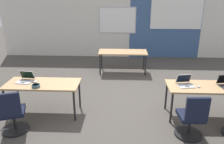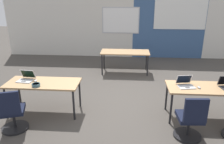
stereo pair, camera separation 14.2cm
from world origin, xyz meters
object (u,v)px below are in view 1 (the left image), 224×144
Objects in this scene: desk_near_left at (43,86)px; chair_near_right_inner at (192,120)px; laptop_near_left_end at (25,79)px; laptop_near_right_inner at (185,83)px; snack_bowl at (36,86)px; desk_far_center at (123,53)px; chair_near_left_end at (13,115)px; mouse_near_right_inner at (199,86)px; desk_near_right at (205,89)px; mouse_near_left_end at (35,81)px.

chair_near_right_inner reaches higher than desk_near_left.
laptop_near_right_inner is at bearing 4.69° from laptop_near_left_end.
laptop_near_left_end reaches higher than chair_near_right_inner.
desk_far_center is at bearing 58.99° from snack_bowl.
desk_far_center is at bearing -74.08° from chair_near_right_inner.
laptop_near_left_end is at bearing -17.89° from chair_near_right_inner.
chair_near_left_end is at bearing -3.59° from chair_near_right_inner.
laptop_near_right_inner is at bearing 0.34° from desk_near_left.
laptop_near_left_end is 3.75m from mouse_near_right_inner.
mouse_near_right_inner is (1.59, -2.86, 0.08)m from desk_far_center.
desk_far_center is 3.48m from laptop_near_left_end.
desk_near_left is at bearing -122.01° from desk_far_center.
chair_near_left_end is at bearing -120.25° from desk_far_center.
desk_near_right is 3.94m from chair_near_left_end.
chair_near_left_end is at bearing -116.06° from snack_bowl.
desk_far_center is at bearing 54.94° from mouse_near_left_end.
laptop_near_left_end is at bearing 171.77° from mouse_near_left_end.
desk_far_center is at bearing 105.22° from laptop_near_right_inner.
desk_near_right is at bearing 0.00° from desk_near_left.
chair_near_left_end reaches higher than desk_near_left.
mouse_near_left_end is (-1.93, -2.75, 0.08)m from desk_far_center.
mouse_near_right_inner is (0.26, -0.08, -0.03)m from laptop_near_right_inner.
chair_near_right_inner reaches higher than mouse_near_right_inner.
desk_near_left and desk_far_center have the same top height.
laptop_near_left_end is at bearing 139.38° from snack_bowl.
mouse_near_left_end reaches higher than desk_far_center.
chair_near_left_end and chair_near_right_inner have the same top height.
desk_near_left is 9.01× the size of snack_bowl.
chair_near_left_end is 3.37m from chair_near_right_inner.
chair_near_right_inner is at bearing -14.72° from mouse_near_left_end.
chair_near_right_inner is at bearing -14.71° from desk_near_left.
desk_near_left is 3.14m from chair_near_right_inner.
mouse_near_left_end is (-0.18, 0.05, 0.08)m from desk_near_left.
mouse_near_left_end is at bearing -18.32° from chair_near_right_inner.
desk_near_right is at bearing -12.74° from laptop_near_right_inner.
laptop_near_left_end is (-2.16, -2.72, 0.11)m from desk_far_center.
desk_far_center is 15.20× the size of mouse_near_left_end.
laptop_near_right_inner reaches higher than desk_near_left.
snack_bowl is at bearing -134.44° from chair_near_left_end.
mouse_near_right_inner reaches higher than desk_near_left.
chair_near_left_end is (-0.35, -0.79, -0.28)m from desk_near_left.
laptop_near_left_end is 3.42× the size of mouse_near_left_end.
desk_far_center is 3.82m from chair_near_right_inner.
desk_near_left is 15.20× the size of mouse_near_left_end.
snack_bowl reaches higher than desk_far_center.
mouse_near_left_end is at bearing -119.45° from chair_near_left_end.
desk_near_right is 15.20× the size of mouse_near_left_end.
mouse_near_right_inner is (3.52, -0.11, 0.00)m from mouse_near_left_end.
chair_near_left_end is at bearing -101.07° from mouse_near_left_end.
chair_near_right_inner is (-0.31, -0.73, -0.36)m from mouse_near_right_inner.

